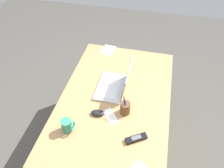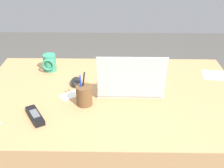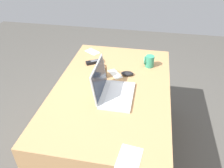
{
  "view_description": "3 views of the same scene",
  "coord_description": "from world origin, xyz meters",
  "px_view_note": "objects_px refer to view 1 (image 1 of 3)",
  "views": [
    {
      "loc": [
        1.13,
        0.24,
        2.02
      ],
      "look_at": [
        -0.09,
        -0.05,
        0.77
      ],
      "focal_mm": 34.8,
      "sensor_mm": 36.0,
      "label": 1
    },
    {
      "loc": [
        -0.03,
        1.24,
        1.47
      ],
      "look_at": [
        -0.01,
        -0.01,
        0.76
      ],
      "focal_mm": 44.95,
      "sensor_mm": 36.0,
      "label": 2
    },
    {
      "loc": [
        -1.38,
        -0.26,
        1.71
      ],
      "look_at": [
        -0.05,
        -0.01,
        0.77
      ],
      "focal_mm": 36.46,
      "sensor_mm": 36.0,
      "label": 3
    }
  ],
  "objects_px": {
    "coffee_mug_white": "(67,125)",
    "laptop": "(116,84)",
    "cordless_phone": "(136,138)",
    "pen_holder": "(125,108)",
    "computer_mouse": "(98,113)"
  },
  "relations": [
    {
      "from": "laptop",
      "to": "pen_holder",
      "type": "distance_m",
      "value": 0.26
    },
    {
      "from": "computer_mouse",
      "to": "coffee_mug_white",
      "type": "bearing_deg",
      "value": -49.2
    },
    {
      "from": "coffee_mug_white",
      "to": "pen_holder",
      "type": "relative_size",
      "value": 0.6
    },
    {
      "from": "laptop",
      "to": "coffee_mug_white",
      "type": "height_order",
      "value": "laptop"
    },
    {
      "from": "laptop",
      "to": "pen_holder",
      "type": "relative_size",
      "value": 2.0
    },
    {
      "from": "computer_mouse",
      "to": "cordless_phone",
      "type": "bearing_deg",
      "value": 58.79
    },
    {
      "from": "pen_holder",
      "to": "laptop",
      "type": "bearing_deg",
      "value": -152.2
    },
    {
      "from": "coffee_mug_white",
      "to": "cordless_phone",
      "type": "xyz_separation_m",
      "value": [
        -0.03,
        0.48,
        -0.04
      ]
    },
    {
      "from": "coffee_mug_white",
      "to": "laptop",
      "type": "bearing_deg",
      "value": 152.73
    },
    {
      "from": "computer_mouse",
      "to": "pen_holder",
      "type": "height_order",
      "value": "pen_holder"
    },
    {
      "from": "computer_mouse",
      "to": "pen_holder",
      "type": "distance_m",
      "value": 0.21
    },
    {
      "from": "computer_mouse",
      "to": "cordless_phone",
      "type": "height_order",
      "value": "computer_mouse"
    },
    {
      "from": "laptop",
      "to": "coffee_mug_white",
      "type": "relative_size",
      "value": 3.33
    },
    {
      "from": "laptop",
      "to": "cordless_phone",
      "type": "bearing_deg",
      "value": 28.35
    },
    {
      "from": "cordless_phone",
      "to": "pen_holder",
      "type": "relative_size",
      "value": 0.9
    }
  ]
}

